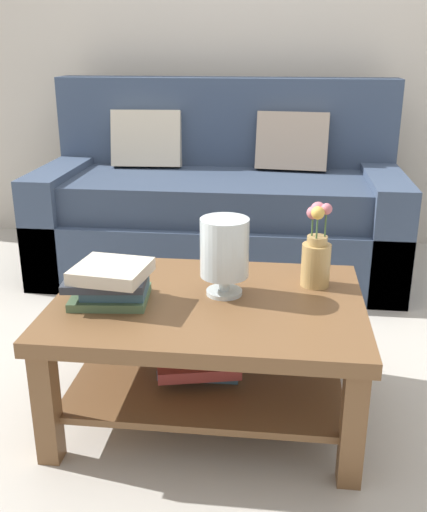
{
  "coord_description": "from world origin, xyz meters",
  "views": [
    {
      "loc": [
        0.21,
        -2.26,
        1.26
      ],
      "look_at": [
        -0.02,
        -0.29,
        0.54
      ],
      "focal_mm": 41.74,
      "sensor_mm": 36.0,
      "label": 1
    }
  ],
  "objects": [
    {
      "name": "couch",
      "position": [
        -0.14,
        1.01,
        0.36
      ],
      "size": [
        1.98,
        0.9,
        1.06
      ],
      "color": "#384760",
      "rests_on": "ground"
    },
    {
      "name": "book_stack_main",
      "position": [
        -0.34,
        -0.51,
        0.51
      ],
      "size": [
        0.29,
        0.25,
        0.14
      ],
      "color": "#51704C",
      "rests_on": "coffee_table"
    },
    {
      "name": "back_wall",
      "position": [
        0.0,
        1.65,
        1.35
      ],
      "size": [
        6.4,
        0.12,
        2.7
      ],
      "primitive_type": "cube",
      "color": "beige",
      "rests_on": "ground"
    },
    {
      "name": "flower_pitcher",
      "position": [
        0.34,
        -0.28,
        0.56
      ],
      "size": [
        0.1,
        0.1,
        0.3
      ],
      "color": "tan",
      "rests_on": "coffee_table"
    },
    {
      "name": "coffee_table",
      "position": [
        -0.02,
        -0.44,
        0.31
      ],
      "size": [
        1.04,
        0.75,
        0.44
      ],
      "color": "brown",
      "rests_on": "ground"
    },
    {
      "name": "ground_plane",
      "position": [
        0.0,
        0.0,
        0.0
      ],
      "size": [
        10.0,
        10.0,
        0.0
      ],
      "primitive_type": "plane",
      "color": "#B7B2A8"
    },
    {
      "name": "glass_hurricane_vase",
      "position": [
        0.03,
        -0.4,
        0.6
      ],
      "size": [
        0.16,
        0.16,
        0.27
      ],
      "color": "silver",
      "rests_on": "coffee_table"
    }
  ]
}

